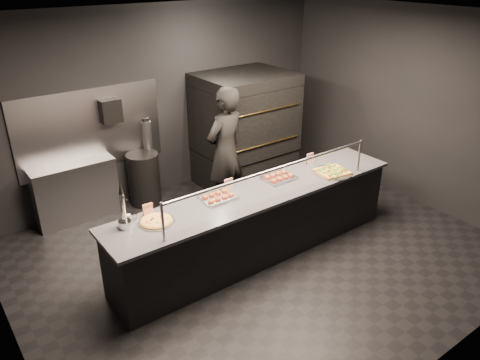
{
  "coord_description": "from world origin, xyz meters",
  "views": [
    {
      "loc": [
        -3.31,
        -4.08,
        3.56
      ],
      "look_at": [
        -0.15,
        0.2,
        1.05
      ],
      "focal_mm": 35.0,
      "sensor_mm": 36.0,
      "label": 1
    }
  ],
  "objects_px": {
    "pizza_oven": "(244,129)",
    "slider_tray_b": "(279,177)",
    "slider_tray_a": "(218,197)",
    "beer_tap": "(124,215)",
    "round_pizza": "(156,221)",
    "trash_bin": "(144,179)",
    "service_counter": "(259,223)",
    "towel_dispenser": "(110,111)",
    "prep_shelf": "(76,192)",
    "worker": "(225,152)",
    "square_pizza": "(332,172)",
    "fire_extinguisher": "(147,135)"
  },
  "relations": [
    {
      "from": "beer_tap",
      "to": "prep_shelf",
      "type": "bearing_deg",
      "value": 86.93
    },
    {
      "from": "prep_shelf",
      "to": "fire_extinguisher",
      "type": "xyz_separation_m",
      "value": [
        1.25,
        0.08,
        0.61
      ]
    },
    {
      "from": "service_counter",
      "to": "towel_dispenser",
      "type": "height_order",
      "value": "towel_dispenser"
    },
    {
      "from": "service_counter",
      "to": "round_pizza",
      "type": "xyz_separation_m",
      "value": [
        -1.39,
        0.08,
        0.47
      ]
    },
    {
      "from": "prep_shelf",
      "to": "trash_bin",
      "type": "bearing_deg",
      "value": -5.45
    },
    {
      "from": "pizza_oven",
      "to": "worker",
      "type": "height_order",
      "value": "worker"
    },
    {
      "from": "beer_tap",
      "to": "round_pizza",
      "type": "bearing_deg",
      "value": -17.84
    },
    {
      "from": "towel_dispenser",
      "to": "trash_bin",
      "type": "bearing_deg",
      "value": -26.05
    },
    {
      "from": "round_pizza",
      "to": "trash_bin",
      "type": "distance_m",
      "value": 2.35
    },
    {
      "from": "prep_shelf",
      "to": "trash_bin",
      "type": "height_order",
      "value": "prep_shelf"
    },
    {
      "from": "fire_extinguisher",
      "to": "round_pizza",
      "type": "xyz_separation_m",
      "value": [
        -1.04,
        -2.32,
        -0.12
      ]
    },
    {
      "from": "service_counter",
      "to": "fire_extinguisher",
      "type": "distance_m",
      "value": 2.5
    },
    {
      "from": "service_counter",
      "to": "fire_extinguisher",
      "type": "relative_size",
      "value": 8.12
    },
    {
      "from": "pizza_oven",
      "to": "slider_tray_b",
      "type": "distance_m",
      "value": 1.91
    },
    {
      "from": "trash_bin",
      "to": "worker",
      "type": "xyz_separation_m",
      "value": [
        0.9,
        -0.97,
        0.56
      ]
    },
    {
      "from": "round_pizza",
      "to": "slider_tray_a",
      "type": "xyz_separation_m",
      "value": [
        0.87,
        0.07,
        0.01
      ]
    },
    {
      "from": "pizza_oven",
      "to": "slider_tray_a",
      "type": "bearing_deg",
      "value": -134.5
    },
    {
      "from": "towel_dispenser",
      "to": "round_pizza",
      "type": "height_order",
      "value": "towel_dispenser"
    },
    {
      "from": "service_counter",
      "to": "towel_dispenser",
      "type": "bearing_deg",
      "value": 110.63
    },
    {
      "from": "service_counter",
      "to": "round_pizza",
      "type": "distance_m",
      "value": 1.47
    },
    {
      "from": "pizza_oven",
      "to": "round_pizza",
      "type": "xyz_separation_m",
      "value": [
        -2.59,
        -1.82,
        -0.03
      ]
    },
    {
      "from": "beer_tap",
      "to": "square_pizza",
      "type": "relative_size",
      "value": 1.06
    },
    {
      "from": "square_pizza",
      "to": "worker",
      "type": "height_order",
      "value": "worker"
    },
    {
      "from": "pizza_oven",
      "to": "slider_tray_a",
      "type": "height_order",
      "value": "pizza_oven"
    },
    {
      "from": "service_counter",
      "to": "square_pizza",
      "type": "relative_size",
      "value": 7.82
    },
    {
      "from": "round_pizza",
      "to": "slider_tray_a",
      "type": "bearing_deg",
      "value": 4.27
    },
    {
      "from": "round_pizza",
      "to": "towel_dispenser",
      "type": "bearing_deg",
      "value": 77.98
    },
    {
      "from": "service_counter",
      "to": "prep_shelf",
      "type": "height_order",
      "value": "service_counter"
    },
    {
      "from": "towel_dispenser",
      "to": "beer_tap",
      "type": "height_order",
      "value": "towel_dispenser"
    },
    {
      "from": "fire_extinguisher",
      "to": "slider_tray_b",
      "type": "bearing_deg",
      "value": -70.53
    },
    {
      "from": "pizza_oven",
      "to": "prep_shelf",
      "type": "distance_m",
      "value": 2.88
    },
    {
      "from": "square_pizza",
      "to": "trash_bin",
      "type": "xyz_separation_m",
      "value": [
        -1.71,
        2.37,
        -0.52
      ]
    },
    {
      "from": "beer_tap",
      "to": "round_pizza",
      "type": "relative_size",
      "value": 1.34
    },
    {
      "from": "pizza_oven",
      "to": "worker",
      "type": "xyz_separation_m",
      "value": [
        -0.85,
        -0.65,
        0.01
      ]
    },
    {
      "from": "pizza_oven",
      "to": "slider_tray_b",
      "type": "height_order",
      "value": "pizza_oven"
    },
    {
      "from": "pizza_oven",
      "to": "slider_tray_b",
      "type": "xyz_separation_m",
      "value": [
        -0.75,
        -1.76,
        -0.02
      ]
    },
    {
      "from": "trash_bin",
      "to": "service_counter",
      "type": "bearing_deg",
      "value": -76.04
    },
    {
      "from": "beer_tap",
      "to": "trash_bin",
      "type": "distance_m",
      "value": 2.43
    },
    {
      "from": "prep_shelf",
      "to": "slider_tray_a",
      "type": "xyz_separation_m",
      "value": [
        1.08,
        -2.17,
        0.5
      ]
    },
    {
      "from": "towel_dispenser",
      "to": "slider_tray_b",
      "type": "bearing_deg",
      "value": -59.05
    },
    {
      "from": "trash_bin",
      "to": "worker",
      "type": "relative_size",
      "value": 0.43
    },
    {
      "from": "round_pizza",
      "to": "square_pizza",
      "type": "bearing_deg",
      "value": -5.26
    },
    {
      "from": "prep_shelf",
      "to": "worker",
      "type": "xyz_separation_m",
      "value": [
        1.95,
        -1.07,
        0.53
      ]
    },
    {
      "from": "beer_tap",
      "to": "slider_tray_a",
      "type": "distance_m",
      "value": 1.2
    },
    {
      "from": "beer_tap",
      "to": "slider_tray_b",
      "type": "distance_m",
      "value": 2.17
    },
    {
      "from": "service_counter",
      "to": "pizza_oven",
      "type": "height_order",
      "value": "pizza_oven"
    },
    {
      "from": "towel_dispenser",
      "to": "square_pizza",
      "type": "xyz_separation_m",
      "value": [
        2.06,
        -2.54,
        -0.61
      ]
    },
    {
      "from": "trash_bin",
      "to": "pizza_oven",
      "type": "bearing_deg",
      "value": -10.36
    },
    {
      "from": "pizza_oven",
      "to": "towel_dispenser",
      "type": "relative_size",
      "value": 5.46
    },
    {
      "from": "pizza_oven",
      "to": "square_pizza",
      "type": "height_order",
      "value": "pizza_oven"
    }
  ]
}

